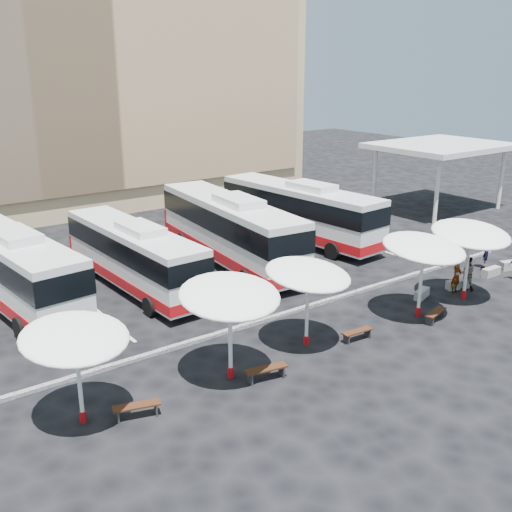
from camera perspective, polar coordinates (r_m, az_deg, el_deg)
ground at (r=27.10m, az=2.06°, el=-6.40°), size 120.00×120.00×0.00m
sandstone_building at (r=53.48m, az=-20.62°, el=18.43°), size 42.00×18.25×29.60m
service_canopy at (r=49.49m, az=17.20°, el=9.84°), size 10.00×8.00×5.20m
curb_divider at (r=27.43m, az=1.41°, el=-5.91°), size 34.00×0.25×0.15m
bay_lines at (r=33.28m, az=-6.49°, el=-1.77°), size 24.15×12.00×0.01m
bus_0 at (r=30.71m, az=-22.34°, el=-0.83°), size 3.76×12.47×3.90m
bus_1 at (r=31.23m, az=-11.59°, el=0.17°), size 2.89×11.36×3.58m
bus_2 at (r=34.49m, az=-2.53°, el=2.70°), size 4.03×13.21×4.13m
bus_3 at (r=39.07m, az=4.14°, el=4.37°), size 3.69×12.71×3.98m
sunshade_0 at (r=19.58m, az=-16.87°, el=-7.52°), size 4.09×4.12×3.53m
sunshade_1 at (r=21.33m, az=-2.53°, el=-3.83°), size 4.05×4.09×3.84m
sunshade_2 at (r=23.99m, az=4.98°, el=-1.79°), size 4.57×4.60×3.64m
sunshade_3 at (r=27.68m, az=15.69°, el=0.71°), size 4.09×4.13×3.86m
sunshade_4 at (r=30.50m, az=19.76°, el=1.95°), size 4.62×4.66×3.90m
wood_bench_0 at (r=20.64m, az=-11.29°, el=-13.99°), size 1.61×0.85×0.48m
wood_bench_1 at (r=22.38m, az=0.97°, el=-10.85°), size 1.68×0.73×0.50m
wood_bench_2 at (r=25.72m, az=9.63°, el=-7.22°), size 1.47×0.50×0.44m
wood_bench_3 at (r=28.35m, az=16.73°, el=-5.28°), size 1.56×0.77×0.46m
conc_bench_0 at (r=30.92m, az=15.51°, el=-3.48°), size 1.22×0.73×0.43m
conc_bench_1 at (r=32.69m, az=18.64°, el=-2.59°), size 1.30×0.69×0.46m
conc_bench_2 at (r=35.28m, az=21.49°, el=-1.41°), size 1.23×0.41×0.46m
conc_bench_3 at (r=36.80m, az=23.12°, el=-0.81°), size 1.40×0.83×0.50m
passenger_0 at (r=31.92m, az=18.54°, el=-1.83°), size 0.70×0.52×1.75m
passenger_1 at (r=32.46m, az=19.46°, el=-1.56°), size 1.10×1.11×1.80m
passenger_3 at (r=36.27m, az=20.89°, el=0.09°), size 1.16×1.04×1.56m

